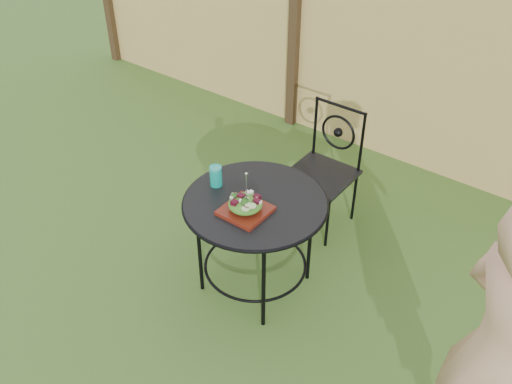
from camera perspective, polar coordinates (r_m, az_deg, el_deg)
ground at (r=3.87m, az=1.47°, el=-11.71°), size 60.00×60.00×0.00m
fence at (r=4.94m, az=17.07°, el=11.93°), size 8.00×0.12×1.90m
patio_table at (r=3.64m, az=-0.07°, el=-2.63°), size 0.92×0.92×0.72m
patio_chair at (r=4.30m, az=6.94°, el=2.61°), size 0.46×0.46×0.95m
diner at (r=2.76m, az=23.10°, el=-15.02°), size 0.74×0.72×1.72m
salad_plate at (r=3.46m, az=-1.06°, el=-1.87°), size 0.27×0.27×0.02m
salad at (r=3.43m, az=-1.07°, el=-1.19°), size 0.21×0.21×0.08m
fork at (r=3.35m, az=-0.96°, el=0.50°), size 0.01×0.01×0.18m
drinking_glass at (r=3.66m, az=-4.03°, el=1.61°), size 0.08×0.08×0.14m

